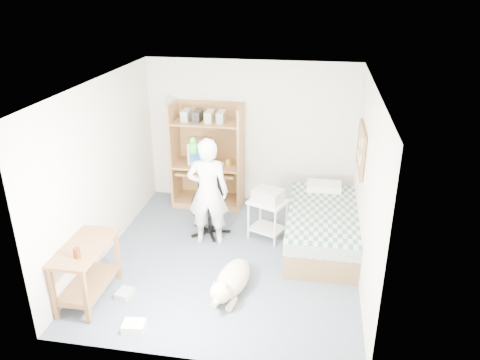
{
  "coord_description": "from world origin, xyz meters",
  "views": [
    {
      "loc": [
        1.12,
        -5.65,
        3.7
      ],
      "look_at": [
        0.08,
        0.41,
        1.05
      ],
      "focal_mm": 35.0,
      "sensor_mm": 36.0,
      "label": 1
    }
  ],
  "objects_px": {
    "person": "(208,192)",
    "dog": "(231,280)",
    "printer_cart": "(268,213)",
    "computer_hutch": "(208,159)",
    "bed": "(322,227)",
    "office_chair": "(210,211)",
    "side_desk": "(86,264)"
  },
  "relations": [
    {
      "from": "computer_hutch",
      "to": "person",
      "type": "relative_size",
      "value": 1.08
    },
    {
      "from": "bed",
      "to": "side_desk",
      "type": "bearing_deg",
      "value": -147.5
    },
    {
      "from": "office_chair",
      "to": "side_desk",
      "type": "bearing_deg",
      "value": -126.14
    },
    {
      "from": "computer_hutch",
      "to": "printer_cart",
      "type": "distance_m",
      "value": 1.64
    },
    {
      "from": "side_desk",
      "to": "printer_cart",
      "type": "height_order",
      "value": "side_desk"
    },
    {
      "from": "person",
      "to": "printer_cart",
      "type": "xyz_separation_m",
      "value": [
        0.86,
        0.27,
        -0.41
      ]
    },
    {
      "from": "dog",
      "to": "computer_hutch",
      "type": "bearing_deg",
      "value": 118.85
    },
    {
      "from": "bed",
      "to": "person",
      "type": "bearing_deg",
      "value": -172.66
    },
    {
      "from": "computer_hutch",
      "to": "office_chair",
      "type": "distance_m",
      "value": 1.16
    },
    {
      "from": "bed",
      "to": "computer_hutch",
      "type": "bearing_deg",
      "value": 150.71
    },
    {
      "from": "computer_hutch",
      "to": "dog",
      "type": "xyz_separation_m",
      "value": [
        0.88,
        -2.55,
        -0.63
      ]
    },
    {
      "from": "side_desk",
      "to": "person",
      "type": "height_order",
      "value": "person"
    },
    {
      "from": "office_chair",
      "to": "person",
      "type": "distance_m",
      "value": 0.57
    },
    {
      "from": "dog",
      "to": "printer_cart",
      "type": "height_order",
      "value": "printer_cart"
    },
    {
      "from": "bed",
      "to": "printer_cart",
      "type": "height_order",
      "value": "bed"
    },
    {
      "from": "person",
      "to": "dog",
      "type": "height_order",
      "value": "person"
    },
    {
      "from": "bed",
      "to": "dog",
      "type": "xyz_separation_m",
      "value": [
        -1.12,
        -1.42,
        -0.1
      ]
    },
    {
      "from": "side_desk",
      "to": "printer_cart",
      "type": "relative_size",
      "value": 1.54
    },
    {
      "from": "side_desk",
      "to": "person",
      "type": "bearing_deg",
      "value": 54.0
    },
    {
      "from": "computer_hutch",
      "to": "side_desk",
      "type": "height_order",
      "value": "computer_hutch"
    },
    {
      "from": "side_desk",
      "to": "office_chair",
      "type": "distance_m",
      "value": 2.2
    },
    {
      "from": "bed",
      "to": "person",
      "type": "distance_m",
      "value": 1.79
    },
    {
      "from": "computer_hutch",
      "to": "printer_cart",
      "type": "height_order",
      "value": "computer_hutch"
    },
    {
      "from": "office_chair",
      "to": "printer_cart",
      "type": "bearing_deg",
      "value": -8.37
    },
    {
      "from": "office_chair",
      "to": "person",
      "type": "xyz_separation_m",
      "value": [
        0.06,
        -0.3,
        0.47
      ]
    },
    {
      "from": "printer_cart",
      "to": "office_chair",
      "type": "bearing_deg",
      "value": -159.01
    },
    {
      "from": "printer_cart",
      "to": "computer_hutch",
      "type": "bearing_deg",
      "value": 160.8
    },
    {
      "from": "side_desk",
      "to": "office_chair",
      "type": "height_order",
      "value": "office_chair"
    },
    {
      "from": "computer_hutch",
      "to": "person",
      "type": "height_order",
      "value": "computer_hutch"
    },
    {
      "from": "person",
      "to": "printer_cart",
      "type": "height_order",
      "value": "person"
    },
    {
      "from": "computer_hutch",
      "to": "office_chair",
      "type": "bearing_deg",
      "value": -76.13
    },
    {
      "from": "office_chair",
      "to": "dog",
      "type": "bearing_deg",
      "value": -73.47
    }
  ]
}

